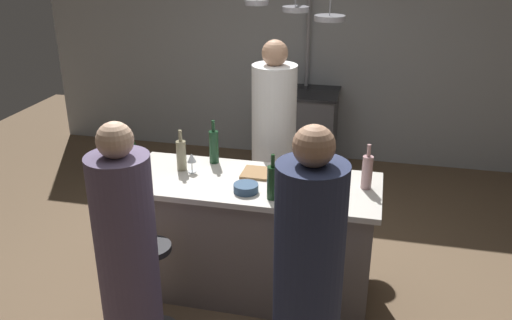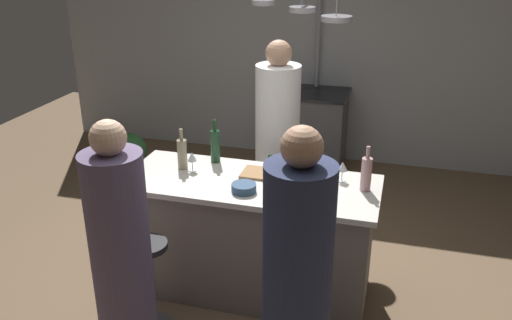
{
  "view_description": "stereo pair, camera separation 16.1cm",
  "coord_description": "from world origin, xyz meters",
  "px_view_note": "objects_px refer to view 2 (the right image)",
  "views": [
    {
      "loc": [
        0.81,
        -3.31,
        2.49
      ],
      "look_at": [
        0.0,
        0.15,
        1.0
      ],
      "focal_mm": 37.67,
      "sensor_mm": 36.0,
      "label": 1
    },
    {
      "loc": [
        0.96,
        -3.27,
        2.49
      ],
      "look_at": [
        0.0,
        0.15,
        1.0
      ],
      "focal_mm": 37.67,
      "sensor_mm": 36.0,
      "label": 2
    }
  ],
  "objects_px": {
    "bar_stool_left": "(151,283)",
    "wine_bottle_green": "(215,146)",
    "wine_glass_near_right_guest": "(343,167)",
    "wine_bottle_red": "(270,182)",
    "wine_glass_by_chef": "(192,158)",
    "stove_range": "(311,130)",
    "guest_left": "(122,264)",
    "wine_bottle_rose": "(366,173)",
    "bar_stool_right": "(305,310)",
    "wine_bottle_white": "(182,153)",
    "potted_plant": "(130,153)",
    "cutting_board": "(264,174)",
    "pepper_mill": "(312,183)",
    "mixing_bowl_blue": "(244,188)",
    "chef": "(277,151)",
    "mixing_bowl_ceramic": "(318,175)",
    "guest_right": "(297,292)"
  },
  "relations": [
    {
      "from": "chef",
      "to": "cutting_board",
      "type": "bearing_deg",
      "value": -83.98
    },
    {
      "from": "potted_plant",
      "to": "cutting_board",
      "type": "relative_size",
      "value": 1.62
    },
    {
      "from": "wine_bottle_green",
      "to": "wine_glass_near_right_guest",
      "type": "height_order",
      "value": "wine_bottle_green"
    },
    {
      "from": "chef",
      "to": "wine_bottle_rose",
      "type": "height_order",
      "value": "chef"
    },
    {
      "from": "guest_right",
      "to": "wine_glass_by_chef",
      "type": "xyz_separation_m",
      "value": [
        -1.0,
        1.06,
        0.22
      ]
    },
    {
      "from": "wine_glass_near_right_guest",
      "to": "wine_glass_by_chef",
      "type": "height_order",
      "value": "same"
    },
    {
      "from": "wine_bottle_green",
      "to": "stove_range",
      "type": "bearing_deg",
      "value": 80.87
    },
    {
      "from": "stove_range",
      "to": "guest_left",
      "type": "height_order",
      "value": "guest_left"
    },
    {
      "from": "bar_stool_right",
      "to": "cutting_board",
      "type": "height_order",
      "value": "cutting_board"
    },
    {
      "from": "chef",
      "to": "wine_bottle_white",
      "type": "xyz_separation_m",
      "value": [
        -0.54,
        -0.75,
        0.21
      ]
    },
    {
      "from": "guest_left",
      "to": "wine_bottle_rose",
      "type": "bearing_deg",
      "value": 39.7
    },
    {
      "from": "wine_glass_near_right_guest",
      "to": "chef",
      "type": "bearing_deg",
      "value": 133.61
    },
    {
      "from": "guest_right",
      "to": "wine_bottle_red",
      "type": "relative_size",
      "value": 5.45
    },
    {
      "from": "wine_bottle_red",
      "to": "mixing_bowl_ceramic",
      "type": "bearing_deg",
      "value": 58.08
    },
    {
      "from": "guest_left",
      "to": "wine_bottle_red",
      "type": "xyz_separation_m",
      "value": [
        0.68,
        0.75,
        0.27
      ]
    },
    {
      "from": "wine_bottle_red",
      "to": "wine_glass_near_right_guest",
      "type": "xyz_separation_m",
      "value": [
        0.42,
        0.4,
        -0.02
      ]
    },
    {
      "from": "wine_bottle_white",
      "to": "potted_plant",
      "type": "bearing_deg",
      "value": 130.66
    },
    {
      "from": "wine_glass_near_right_guest",
      "to": "wine_glass_by_chef",
      "type": "relative_size",
      "value": 1.0
    },
    {
      "from": "potted_plant",
      "to": "pepper_mill",
      "type": "relative_size",
      "value": 2.48
    },
    {
      "from": "potted_plant",
      "to": "bar_stool_right",
      "type": "bearing_deg",
      "value": -43.0
    },
    {
      "from": "wine_bottle_white",
      "to": "wine_bottle_rose",
      "type": "distance_m",
      "value": 1.33
    },
    {
      "from": "bar_stool_right",
      "to": "wine_bottle_red",
      "type": "xyz_separation_m",
      "value": [
        -0.33,
        0.39,
        0.64
      ]
    },
    {
      "from": "wine_bottle_red",
      "to": "wine_bottle_rose",
      "type": "relative_size",
      "value": 0.98
    },
    {
      "from": "mixing_bowl_blue",
      "to": "wine_bottle_white",
      "type": "bearing_deg",
      "value": 155.2
    },
    {
      "from": "wine_glass_near_right_guest",
      "to": "wine_bottle_red",
      "type": "bearing_deg",
      "value": -136.15
    },
    {
      "from": "bar_stool_right",
      "to": "potted_plant",
      "type": "xyz_separation_m",
      "value": [
        -2.36,
        2.2,
        -0.08
      ]
    },
    {
      "from": "bar_stool_left",
      "to": "potted_plant",
      "type": "xyz_separation_m",
      "value": [
        -1.32,
        2.2,
        -0.08
      ]
    },
    {
      "from": "pepper_mill",
      "to": "wine_glass_near_right_guest",
      "type": "height_order",
      "value": "pepper_mill"
    },
    {
      "from": "guest_left",
      "to": "mixing_bowl_ceramic",
      "type": "height_order",
      "value": "guest_left"
    },
    {
      "from": "mixing_bowl_blue",
      "to": "mixing_bowl_ceramic",
      "type": "distance_m",
      "value": 0.56
    },
    {
      "from": "chef",
      "to": "mixing_bowl_blue",
      "type": "distance_m",
      "value": 1.01
    },
    {
      "from": "bar_stool_left",
      "to": "mixing_bowl_ceramic",
      "type": "bearing_deg",
      "value": 39.75
    },
    {
      "from": "chef",
      "to": "guest_right",
      "type": "xyz_separation_m",
      "value": [
        0.55,
        -1.83,
        -0.02
      ]
    },
    {
      "from": "bar_stool_right",
      "to": "wine_bottle_rose",
      "type": "height_order",
      "value": "wine_bottle_rose"
    },
    {
      "from": "bar_stool_left",
      "to": "wine_bottle_green",
      "type": "relative_size",
      "value": 2.03
    },
    {
      "from": "pepper_mill",
      "to": "mixing_bowl_blue",
      "type": "xyz_separation_m",
      "value": [
        -0.45,
        -0.03,
        -0.08
      ]
    },
    {
      "from": "wine_bottle_red",
      "to": "guest_left",
      "type": "bearing_deg",
      "value": -132.05
    },
    {
      "from": "pepper_mill",
      "to": "wine_bottle_rose",
      "type": "height_order",
      "value": "wine_bottle_rose"
    },
    {
      "from": "guest_left",
      "to": "wine_glass_by_chef",
      "type": "bearing_deg",
      "value": 88.72
    },
    {
      "from": "wine_glass_near_right_guest",
      "to": "wine_glass_by_chef",
      "type": "bearing_deg",
      "value": -173.7
    },
    {
      "from": "chef",
      "to": "mixing_bowl_ceramic",
      "type": "bearing_deg",
      "value": -55.44
    },
    {
      "from": "bar_stool_left",
      "to": "potted_plant",
      "type": "distance_m",
      "value": 2.57
    },
    {
      "from": "bar_stool_left",
      "to": "guest_left",
      "type": "xyz_separation_m",
      "value": [
        0.03,
        -0.36,
        0.38
      ]
    },
    {
      "from": "guest_right",
      "to": "chef",
      "type": "bearing_deg",
      "value": 106.7
    },
    {
      "from": "mixing_bowl_blue",
      "to": "wine_glass_near_right_guest",
      "type": "bearing_deg",
      "value": 29.47
    },
    {
      "from": "bar_stool_right",
      "to": "wine_bottle_red",
      "type": "height_order",
      "value": "wine_bottle_red"
    },
    {
      "from": "bar_stool_left",
      "to": "guest_left",
      "type": "distance_m",
      "value": 0.52
    },
    {
      "from": "wine_bottle_white",
      "to": "wine_bottle_rose",
      "type": "height_order",
      "value": "wine_bottle_rose"
    },
    {
      "from": "bar_stool_right",
      "to": "wine_bottle_white",
      "type": "height_order",
      "value": "wine_bottle_white"
    },
    {
      "from": "guest_left",
      "to": "wine_bottle_rose",
      "type": "xyz_separation_m",
      "value": [
        1.26,
        1.05,
        0.27
      ]
    }
  ]
}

